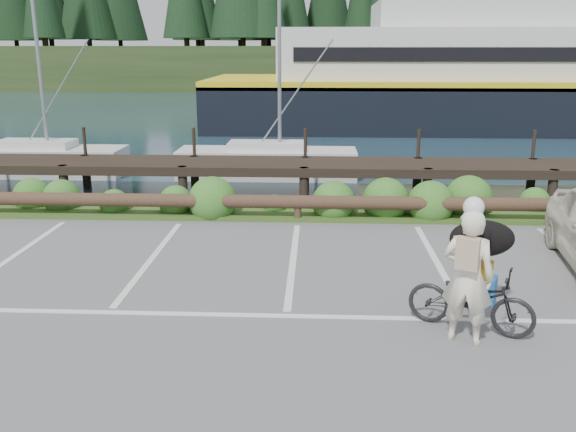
# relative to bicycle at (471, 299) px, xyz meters

# --- Properties ---
(ground) EXTENTS (72.00, 72.00, 0.00)m
(ground) POSITION_rel_bicycle_xyz_m (-2.52, 0.70, -0.45)
(ground) COLOR #59585B
(harbor_backdrop) EXTENTS (170.00, 160.00, 30.00)m
(harbor_backdrop) POSITION_rel_bicycle_xyz_m (-2.14, 79.22, -0.45)
(harbor_backdrop) COLOR #1A3140
(harbor_backdrop) RESTS_ON ground
(vegetation_strip) EXTENTS (34.00, 1.60, 0.10)m
(vegetation_strip) POSITION_rel_bicycle_xyz_m (-2.52, 6.00, -0.40)
(vegetation_strip) COLOR #3D5B21
(vegetation_strip) RESTS_ON ground
(log_rail) EXTENTS (32.00, 0.30, 0.60)m
(log_rail) POSITION_rel_bicycle_xyz_m (-2.52, 5.30, -0.45)
(log_rail) COLOR #443021
(log_rail) RESTS_ON ground
(bicycle) EXTENTS (1.80, 1.23, 0.90)m
(bicycle) POSITION_rel_bicycle_xyz_m (0.00, 0.00, 0.00)
(bicycle) COLOR black
(bicycle) RESTS_ON ground
(cyclist) EXTENTS (0.78, 0.66, 1.81)m
(cyclist) POSITION_rel_bicycle_xyz_m (-0.16, -0.36, 0.46)
(cyclist) COLOR white
(cyclist) RESTS_ON ground
(dog) EXTENTS (0.77, 1.01, 0.53)m
(dog) POSITION_rel_bicycle_xyz_m (0.22, 0.50, 0.71)
(dog) COLOR black
(dog) RESTS_ON bicycle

